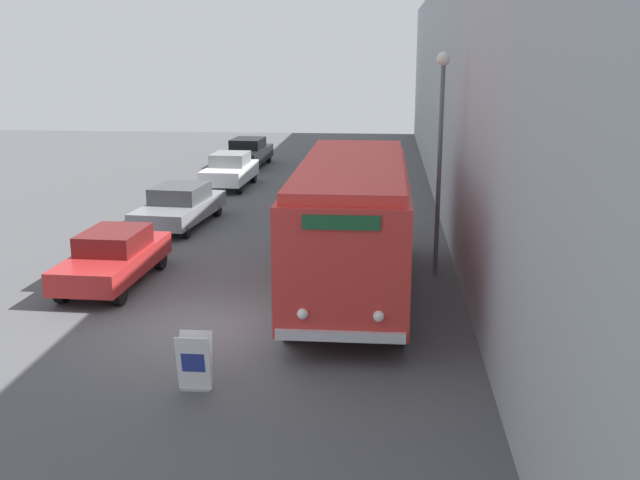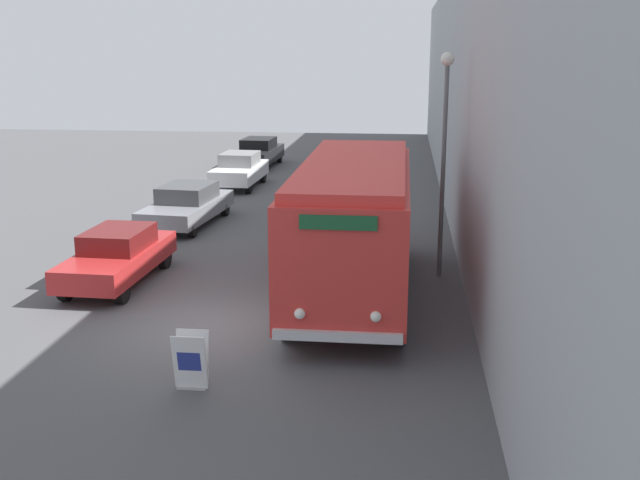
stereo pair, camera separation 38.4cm
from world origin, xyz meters
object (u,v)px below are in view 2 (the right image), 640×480
Objects in this scene: streetlamp at (445,133)px; parked_car_mid at (187,205)px; sign_board at (191,361)px; parked_car_near at (118,256)px; parked_car_far at (240,170)px; vintage_bus at (354,220)px; parked_car_distant at (258,152)px.

streetlamp is 1.22× the size of parked_car_mid.
parked_car_near is at bearing 121.54° from sign_board.
sign_board is 20.74m from parked_car_far.
sign_board is at bearing -114.17° from vintage_bus.
parked_car_near reaches higher than sign_board.
streetlamp reaches higher than parked_car_mid.
sign_board is 0.25× the size of parked_car_far.
vintage_bus is 1.53× the size of streetlamp.
streetlamp reaches higher than sign_board.
sign_board is 0.24× the size of parked_car_near.
streetlamp reaches higher than parked_car_far.
parked_car_near is 14.39m from parked_car_far.
parked_car_mid is at bearing 92.63° from parked_car_near.
vintage_bus is 2.03× the size of parked_car_near.
parked_car_mid is at bearing -86.88° from parked_car_distant.
parked_car_distant is (-0.16, 20.40, 0.01)m from parked_car_near.
parked_car_distant is at bearing 95.44° from parked_car_mid.
streetlamp is 10.61m from parked_car_mid.
vintage_bus is 6.42m from parked_car_near.
parked_car_mid is (-6.41, 7.14, -1.21)m from vintage_bus.
parked_car_mid is (-3.81, 12.93, 0.20)m from sign_board.
parked_car_far reaches higher than parked_car_mid.
parked_car_distant is at bearing 114.96° from streetlamp.
vintage_bus is 6.50m from sign_board.
parked_car_near is 6.89m from parked_car_mid.
vintage_bus is 3.58m from streetlamp.
vintage_bus reaches higher than parked_car_mid.
streetlamp is at bearing -62.15° from parked_car_distant.
parked_car_far is (0.15, 14.39, 0.04)m from parked_car_near.
parked_car_mid is (-0.11, 6.89, -0.03)m from parked_car_near.
sign_board is at bearing -68.36° from parked_car_mid.
sign_board is 0.22× the size of parked_car_distant.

